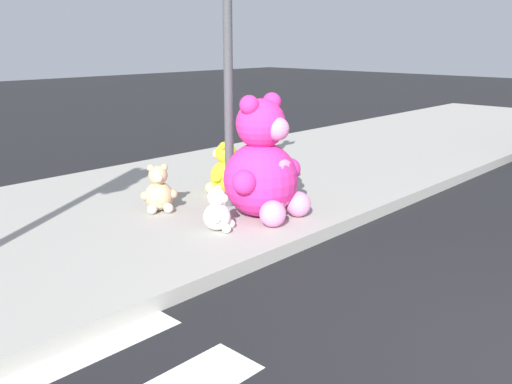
{
  "coord_description": "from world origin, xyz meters",
  "views": [
    {
      "loc": [
        -3.59,
        -0.41,
        2.16
      ],
      "look_at": [
        0.63,
        3.6,
        0.55
      ],
      "focal_mm": 38.76,
      "sensor_mm": 36.0,
      "label": 1
    }
  ],
  "objects": [
    {
      "name": "plush_yellow",
      "position": [
        1.39,
        4.91,
        0.43
      ],
      "size": [
        0.5,
        0.51,
        0.71
      ],
      "color": "yellow",
      "rests_on": "sidewalk"
    },
    {
      "name": "sidewalk",
      "position": [
        0.0,
        5.2,
        0.07
      ],
      "size": [
        28.0,
        4.4,
        0.15
      ],
      "primitive_type": "cube",
      "color": "#9E9B93",
      "rests_on": "ground_plane"
    },
    {
      "name": "plush_pink_large",
      "position": [
        0.98,
        3.81,
        0.72
      ],
      "size": [
        1.1,
        0.97,
        1.43
      ],
      "color": "#F22D93",
      "rests_on": "sidewalk"
    },
    {
      "name": "sign_pole",
      "position": [
        1.0,
        4.4,
        1.85
      ],
      "size": [
        0.56,
        0.11,
        3.2
      ],
      "color": "#4C4C51",
      "rests_on": "sidewalk"
    },
    {
      "name": "plush_white",
      "position": [
        0.27,
        3.82,
        0.35
      ],
      "size": [
        0.34,
        0.35,
        0.49
      ],
      "color": "white",
      "rests_on": "sidewalk"
    },
    {
      "name": "plush_lavender",
      "position": [
        1.9,
        4.41,
        0.35
      ],
      "size": [
        0.35,
        0.36,
        0.5
      ],
      "color": "#B28CD8",
      "rests_on": "sidewalk"
    },
    {
      "name": "plush_tan",
      "position": [
        0.26,
        4.87,
        0.38
      ],
      "size": [
        0.4,
        0.41,
        0.57
      ],
      "color": "tan",
      "rests_on": "sidewalk"
    }
  ]
}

